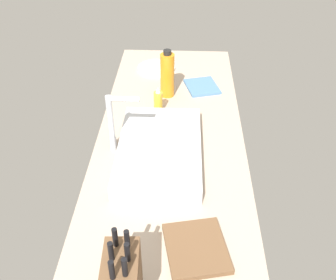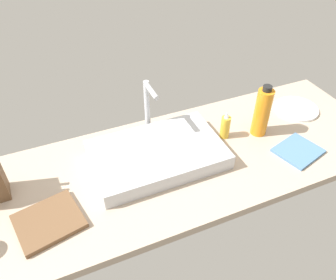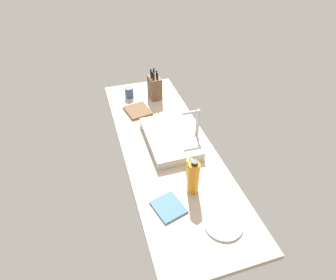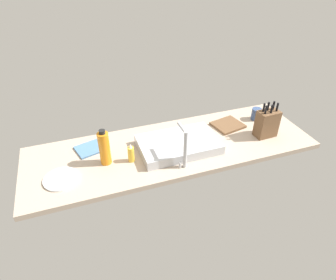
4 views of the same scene
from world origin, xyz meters
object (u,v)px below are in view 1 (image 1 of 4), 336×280
cutting_board (196,248)px  dish_towel (202,87)px  water_bottle (167,75)px  dinner_plate (156,68)px  sink_basin (160,150)px  faucet (114,120)px  soap_bottle (158,101)px

cutting_board → dish_towel: (100.21, -4.34, -0.30)cm
cutting_board → water_bottle: bearing=8.0°
water_bottle → dinner_plate: water_bottle is taller
dinner_plate → dish_towel: (-19.35, -24.61, 0.00)cm
sink_basin → dinner_plate: sink_basin is taller
faucet → soap_bottle: bearing=-27.1°
soap_bottle → water_bottle: size_ratio=0.55×
faucet → soap_bottle: 34.42cm
sink_basin → soap_bottle: (32.44, 2.61, 2.44)cm
faucet → cutting_board: faucet is taller
faucet → dinner_plate: size_ratio=1.24×
soap_bottle → water_bottle: bearing=-13.0°
faucet → dinner_plate: faucet is taller
water_bottle → soap_bottle: bearing=167.0°
sink_basin → water_bottle: (47.62, -0.89, 8.00)cm
faucet → dinner_plate: 74.26cm
dish_towel → sink_basin: bearing=161.8°
sink_basin → water_bottle: water_bottle is taller
dinner_plate → faucet: bearing=171.1°
dish_towel → faucet: bearing=145.7°
water_bottle → dish_towel: size_ratio=1.37×
cutting_board → water_bottle: (92.26, 13.02, 10.27)cm
sink_basin → soap_bottle: 32.63cm
dish_towel → cutting_board: bearing=177.5°
dish_towel → soap_bottle: bearing=137.9°
sink_basin → dinner_plate: 75.23cm
faucet → cutting_board: (-47.57, -31.61, -13.96)cm
soap_bottle → cutting_board: bearing=-167.9°
faucet → dinner_plate: bearing=-8.9°
soap_bottle → dish_towel: (23.12, -20.86, -5.00)cm
soap_bottle → dinner_plate: (42.48, 3.75, -5.00)cm
sink_basin → soap_bottle: size_ratio=3.97×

